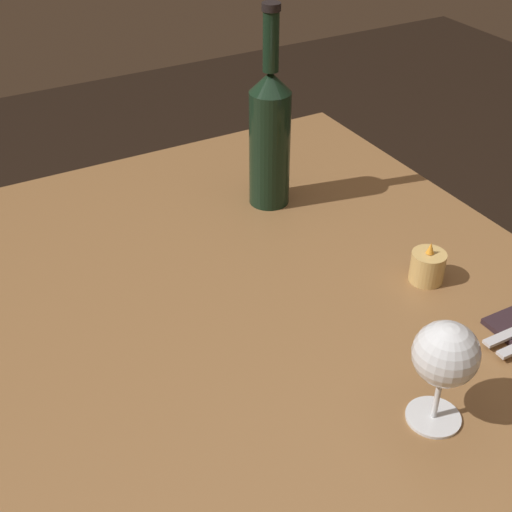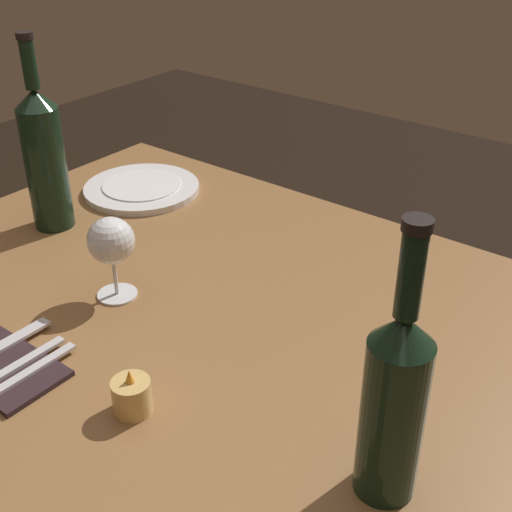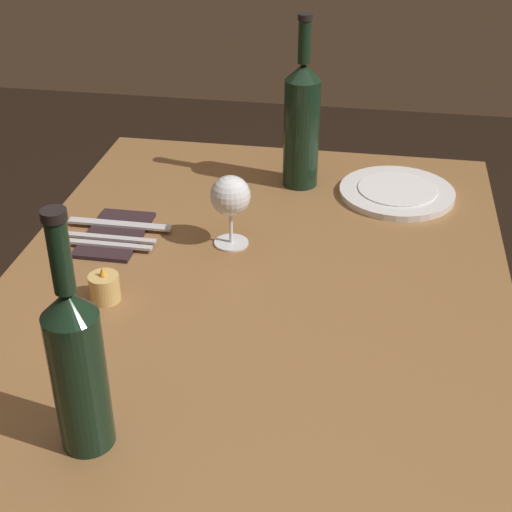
# 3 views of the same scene
# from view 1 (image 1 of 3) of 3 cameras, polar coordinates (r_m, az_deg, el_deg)

# --- Properties ---
(dining_table) EXTENTS (1.30, 0.90, 0.74)m
(dining_table) POSITION_cam_1_polar(r_m,az_deg,el_deg) (1.03, 3.96, -11.23)
(dining_table) COLOR olive
(dining_table) RESTS_ON ground
(wine_glass_left) EXTENTS (0.08, 0.08, 0.14)m
(wine_glass_left) POSITION_cam_1_polar(r_m,az_deg,el_deg) (0.83, 14.80, -7.74)
(wine_glass_left) COLOR white
(wine_glass_left) RESTS_ON dining_table
(wine_bottle) EXTENTS (0.07, 0.07, 0.35)m
(wine_bottle) POSITION_cam_1_polar(r_m,az_deg,el_deg) (1.22, 1.10, 9.65)
(wine_bottle) COLOR black
(wine_bottle) RESTS_ON dining_table
(votive_candle) EXTENTS (0.05, 0.05, 0.07)m
(votive_candle) POSITION_cam_1_polar(r_m,az_deg,el_deg) (1.10, 13.45, -0.89)
(votive_candle) COLOR #DBB266
(votive_candle) RESTS_ON dining_table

